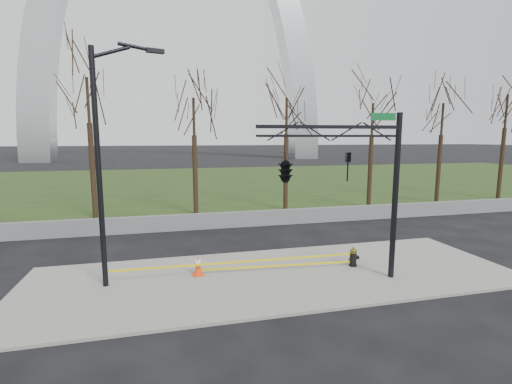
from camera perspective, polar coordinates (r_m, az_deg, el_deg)
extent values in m
plane|color=black|center=(13.98, 3.16, -13.13)|extent=(500.00, 500.00, 0.00)
cube|color=slate|center=(13.97, 3.16, -12.94)|extent=(18.00, 6.00, 0.10)
cube|color=#1D3412|center=(42.90, -8.71, 1.49)|extent=(120.00, 40.00, 0.06)
cube|color=#59595B|center=(21.30, -3.19, -4.29)|extent=(60.00, 0.30, 0.90)
cylinder|color=black|center=(15.30, 14.85, -10.97)|extent=(0.31, 0.31, 0.06)
cylinder|color=black|center=(15.22, 14.88, -10.09)|extent=(0.24, 0.24, 0.55)
cylinder|color=black|center=(15.32, 15.47, -9.80)|extent=(0.21, 0.17, 0.15)
cylinder|color=black|center=(15.13, 14.47, -10.11)|extent=(0.11, 0.11, 0.09)
cylinder|color=brown|center=(15.13, 14.92, -9.03)|extent=(0.28, 0.28, 0.06)
ellipsoid|color=brown|center=(15.11, 14.93, -8.83)|extent=(0.26, 0.26, 0.19)
cylinder|color=brown|center=(15.08, 14.95, -8.43)|extent=(0.06, 0.06, 0.07)
cube|color=#E9400C|center=(14.06, -9.01, -12.57)|extent=(0.47, 0.47, 0.04)
cone|color=#E9400C|center=(13.93, -9.04, -11.13)|extent=(0.30, 0.30, 0.71)
cylinder|color=white|center=(13.89, -9.05, -10.62)|extent=(0.23, 0.23, 0.11)
cylinder|color=black|center=(13.09, -23.29, 2.77)|extent=(0.18, 0.18, 8.00)
cylinder|color=black|center=(13.39, -21.82, 19.55)|extent=(1.25, 0.44, 0.56)
cylinder|color=black|center=(13.58, -18.08, 20.64)|extent=(1.20, 0.43, 0.22)
cube|color=black|center=(13.70, -15.44, 20.42)|extent=(0.64, 0.37, 0.14)
cylinder|color=black|center=(13.89, 20.84, -0.97)|extent=(0.20, 0.20, 6.00)
cube|color=black|center=(12.68, 11.39, 9.92)|extent=(4.99, 0.60, 0.12)
cube|color=black|center=(12.68, 11.35, 8.56)|extent=(4.98, 0.56, 0.08)
cube|color=#0C5926|center=(13.46, 19.21, 11.02)|extent=(0.90, 0.13, 0.25)
imported|color=black|center=(12.97, 14.14, 3.82)|extent=(0.18, 0.21, 1.00)
imported|color=black|center=(12.30, 4.60, 3.81)|extent=(0.76, 2.52, 1.00)
cube|color=#DBC60B|center=(13.74, -2.81, -10.83)|extent=(9.22, 0.28, 0.08)
cube|color=#DBC60B|center=(14.32, 3.47, -11.39)|extent=(6.05, 0.50, 0.08)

